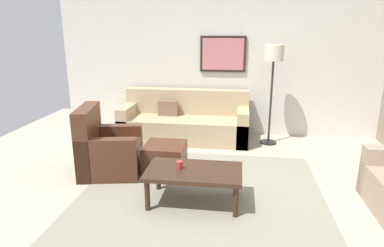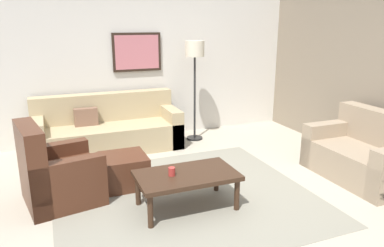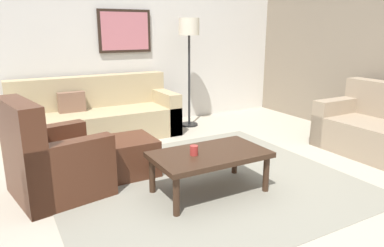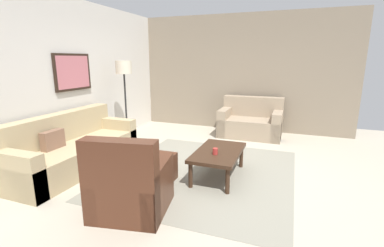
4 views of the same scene
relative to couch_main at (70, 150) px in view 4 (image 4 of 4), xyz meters
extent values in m
plane|color=#B2A893|center=(0.55, -2.11, -0.30)|extent=(8.00, 8.00, 0.00)
cube|color=silver|center=(0.55, 0.49, 1.10)|extent=(6.00, 0.12, 2.80)
cube|color=gray|center=(3.55, -2.11, 1.10)|extent=(0.12, 5.20, 2.80)
cube|color=gray|center=(0.55, -2.11, -0.29)|extent=(2.96, 2.67, 0.01)
cube|color=tan|center=(0.00, -0.10, -0.09)|extent=(2.29, 0.88, 0.42)
cube|color=tan|center=(0.00, 0.22, 0.14)|extent=(2.29, 0.24, 0.88)
cube|color=tan|center=(-1.04, -0.10, 0.01)|extent=(0.20, 0.88, 0.62)
cube|color=tan|center=(1.05, -0.10, 0.01)|extent=(0.20, 0.88, 0.62)
cube|color=brown|center=(-0.32, 0.00, 0.26)|extent=(0.36, 0.12, 0.28)
cube|color=gray|center=(2.91, -2.46, -0.09)|extent=(0.88, 1.38, 0.42)
cube|color=gray|center=(3.23, -2.46, 0.14)|extent=(0.24, 1.38, 0.88)
cube|color=gray|center=(2.91, -1.87, 0.01)|extent=(0.88, 0.20, 0.62)
cube|color=gray|center=(2.91, -3.05, 0.01)|extent=(0.88, 0.20, 0.62)
cube|color=#4C2819|center=(-0.78, -1.66, -0.08)|extent=(0.93, 0.93, 0.44)
cube|color=#4C2819|center=(-1.08, -1.72, 0.18)|extent=(0.35, 0.82, 0.95)
cube|color=#4C2819|center=(-0.72, -1.98, 0.00)|extent=(0.82, 0.31, 0.60)
cube|color=#4C2819|center=(-0.84, -1.35, 0.00)|extent=(0.82, 0.31, 0.60)
cube|color=#4C2819|center=(-0.04, -1.52, -0.10)|extent=(0.56, 0.56, 0.40)
cylinder|color=#382316|center=(0.00, -2.61, -0.12)|extent=(0.06, 0.06, 0.36)
cylinder|color=#382316|center=(0.98, -2.61, -0.12)|extent=(0.06, 0.06, 0.36)
cylinder|color=#382316|center=(0.00, -2.09, -0.12)|extent=(0.06, 0.06, 0.36)
cylinder|color=#382316|center=(0.98, -2.09, -0.12)|extent=(0.06, 0.06, 0.36)
cube|color=#382316|center=(0.49, -2.35, 0.09)|extent=(1.10, 0.64, 0.05)
cylinder|color=#B2332D|center=(0.32, -2.35, 0.16)|extent=(0.07, 0.07, 0.09)
cylinder|color=black|center=(1.51, -0.08, -0.28)|extent=(0.28, 0.28, 0.03)
cylinder|color=#262626|center=(1.51, -0.08, 0.43)|extent=(0.04, 0.04, 1.45)
cylinder|color=beige|center=(1.51, -0.08, 1.28)|extent=(0.32, 0.32, 0.26)
cube|color=black|center=(0.64, 0.40, 1.21)|extent=(0.83, 0.04, 0.65)
cube|color=#BE6A73|center=(0.64, 0.39, 1.21)|extent=(0.75, 0.01, 0.57)
camera|label=1|loc=(0.97, -5.91, 1.69)|focal=31.64mm
camera|label=2|loc=(-0.84, -5.81, 1.71)|focal=34.18mm
camera|label=3|loc=(-1.23, -5.08, 1.25)|focal=33.38mm
camera|label=4|loc=(-3.28, -3.33, 1.44)|focal=25.61mm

